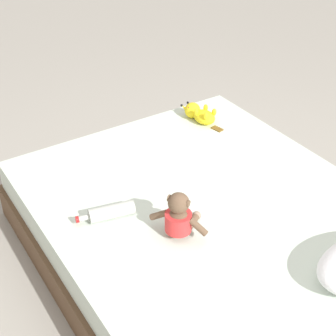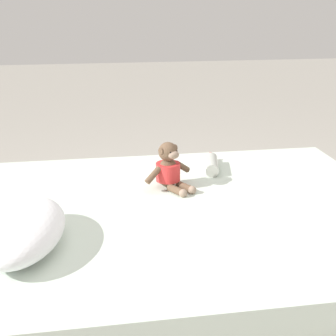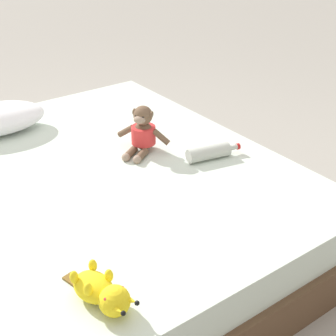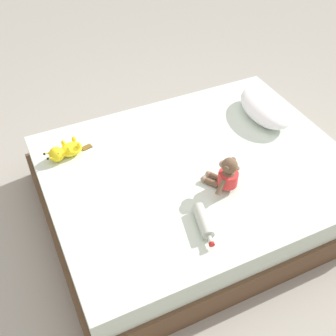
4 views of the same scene
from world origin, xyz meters
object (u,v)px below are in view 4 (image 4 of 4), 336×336
at_px(bed, 197,185).
at_px(pillow, 265,107).
at_px(plush_yellow_creature, 65,151).
at_px(plush_monkey, 227,176).
at_px(glass_bottle, 203,222).

xyz_separation_m(bed, pillow, (-0.27, 0.70, 0.27)).
relative_size(bed, plush_yellow_creature, 6.11).
xyz_separation_m(pillow, plush_monkey, (0.52, -0.65, 0.02)).
height_order(bed, plush_yellow_creature, plush_yellow_creature).
distance_m(bed, glass_bottle, 0.56).
height_order(bed, glass_bottle, glass_bottle).
bearing_deg(pillow, glass_bottle, -51.51).
height_order(plush_monkey, glass_bottle, plush_monkey).
xyz_separation_m(bed, plush_yellow_creature, (-0.44, -0.76, 0.24)).
xyz_separation_m(pillow, plush_yellow_creature, (-0.18, -1.46, -0.03)).
relative_size(bed, pillow, 3.55).
bearing_deg(bed, plush_yellow_creature, -120.25).
height_order(plush_yellow_creature, glass_bottle, plush_yellow_creature).
xyz_separation_m(plush_yellow_creature, glass_bottle, (0.91, 0.54, -0.01)).
height_order(plush_monkey, plush_yellow_creature, plush_monkey).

